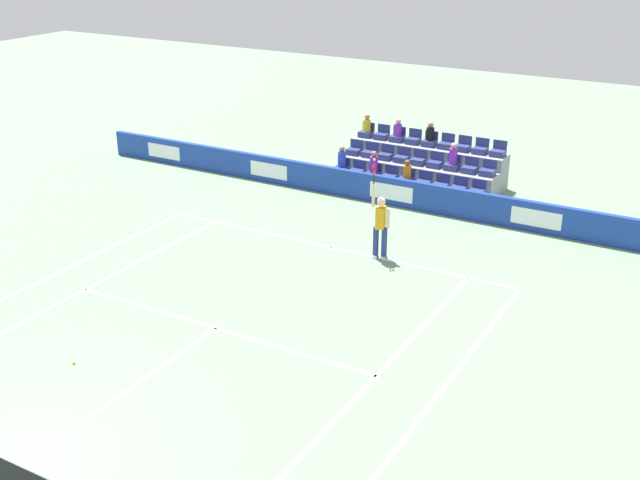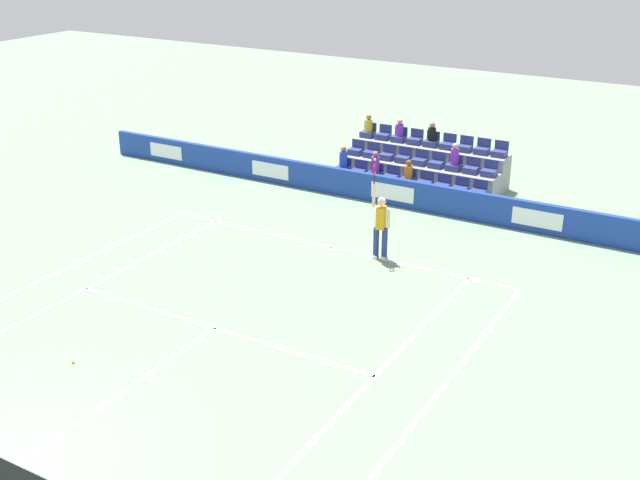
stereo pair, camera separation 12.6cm
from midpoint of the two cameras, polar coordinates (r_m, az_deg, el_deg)
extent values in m
cube|color=white|center=(22.74, 1.00, -0.53)|extent=(10.97, 0.10, 0.01)
cube|color=white|center=(18.61, -7.33, -6.27)|extent=(8.23, 0.10, 0.01)
cube|color=white|center=(16.58, -14.10, -10.76)|extent=(0.10, 6.40, 0.01)
cube|color=white|center=(20.87, -17.17, -3.82)|extent=(0.10, 11.89, 0.01)
cube|color=white|center=(16.38, 3.45, -10.47)|extent=(0.10, 11.89, 0.01)
cube|color=white|center=(21.83, -19.65, -2.95)|extent=(0.10, 11.89, 0.01)
cube|color=white|center=(15.93, 7.94, -11.74)|extent=(0.10, 11.89, 0.01)
cube|color=white|center=(22.66, 0.88, -0.61)|extent=(0.10, 0.20, 0.01)
cube|color=#193899|center=(26.00, 5.44, 3.48)|extent=(23.71, 0.20, 0.93)
cube|color=white|center=(24.44, 15.44, 1.47)|extent=(1.52, 0.01, 0.52)
cube|color=white|center=(25.91, 5.34, 3.41)|extent=(1.52, 0.01, 0.52)
cube|color=white|center=(28.11, -3.47, 5.02)|extent=(1.52, 0.01, 0.52)
cube|color=white|center=(30.88, -10.88, 6.27)|extent=(1.52, 0.01, 0.52)
cylinder|color=navy|center=(21.92, 4.81, -0.25)|extent=(0.16, 0.16, 0.90)
cylinder|color=navy|center=(21.97, 4.20, -0.18)|extent=(0.16, 0.16, 0.90)
cube|color=white|center=(22.08, 4.78, -1.23)|extent=(0.17, 0.28, 0.08)
cube|color=white|center=(22.13, 4.17, -1.16)|extent=(0.17, 0.28, 0.08)
cube|color=orange|center=(21.67, 4.57, 1.61)|extent=(0.29, 0.40, 0.60)
sphere|color=beige|center=(21.51, 4.61, 2.76)|extent=(0.24, 0.24, 0.24)
cylinder|color=beige|center=(21.50, 4.05, 3.20)|extent=(0.09, 0.09, 0.62)
cylinder|color=beige|center=(21.57, 5.11, 1.55)|extent=(0.09, 0.09, 0.56)
cylinder|color=black|center=(21.36, 4.08, 4.33)|extent=(0.04, 0.04, 0.28)
torus|color=red|center=(21.27, 4.10, 5.05)|extent=(0.09, 0.31, 0.31)
sphere|color=#D1E533|center=(21.19, 4.12, 5.77)|extent=(0.07, 0.07, 0.07)
cube|color=gray|center=(27.01, 6.39, 3.61)|extent=(5.58, 0.95, 0.42)
cube|color=navy|center=(26.08, 11.40, 3.32)|extent=(0.48, 0.44, 0.20)
cube|color=navy|center=(26.18, 11.59, 3.96)|extent=(0.48, 0.04, 0.30)
cube|color=navy|center=(26.27, 10.13, 3.55)|extent=(0.48, 0.44, 0.20)
cube|color=navy|center=(26.37, 10.32, 4.19)|extent=(0.48, 0.04, 0.30)
cube|color=navy|center=(26.47, 8.87, 3.79)|extent=(0.48, 0.44, 0.20)
cube|color=navy|center=(26.57, 9.07, 4.41)|extent=(0.48, 0.04, 0.30)
cube|color=navy|center=(26.69, 7.64, 4.01)|extent=(0.48, 0.44, 0.20)
cube|color=navy|center=(26.79, 7.83, 4.64)|extent=(0.48, 0.04, 0.30)
cube|color=navy|center=(26.92, 6.42, 4.23)|extent=(0.48, 0.44, 0.20)
cube|color=navy|center=(27.01, 6.62, 4.85)|extent=(0.48, 0.04, 0.30)
cube|color=navy|center=(27.16, 5.22, 4.45)|extent=(0.48, 0.44, 0.20)
cube|color=navy|center=(27.25, 5.42, 5.06)|extent=(0.48, 0.04, 0.30)
cube|color=navy|center=(27.41, 4.05, 4.66)|extent=(0.48, 0.44, 0.20)
cube|color=navy|center=(27.50, 4.25, 5.26)|extent=(0.48, 0.04, 0.30)
cube|color=navy|center=(27.67, 2.90, 4.86)|extent=(0.48, 0.44, 0.20)
cube|color=navy|center=(27.77, 3.10, 5.46)|extent=(0.48, 0.04, 0.30)
cube|color=navy|center=(27.95, 1.76, 5.06)|extent=(0.48, 0.44, 0.20)
cube|color=navy|center=(28.04, 1.97, 5.65)|extent=(0.48, 0.04, 0.30)
cube|color=gray|center=(27.78, 7.22, 4.56)|extent=(5.58, 0.95, 0.84)
cube|color=navy|center=(26.81, 12.15, 4.73)|extent=(0.48, 0.44, 0.20)
cube|color=navy|center=(26.92, 12.33, 5.35)|extent=(0.48, 0.04, 0.30)
cube|color=navy|center=(26.99, 10.90, 4.96)|extent=(0.48, 0.44, 0.20)
cube|color=navy|center=(27.10, 11.09, 5.57)|extent=(0.48, 0.04, 0.30)
cube|color=navy|center=(27.19, 9.67, 5.17)|extent=(0.48, 0.44, 0.20)
cube|color=navy|center=(27.30, 9.86, 5.78)|extent=(0.48, 0.04, 0.30)
cube|color=navy|center=(27.40, 8.46, 5.38)|extent=(0.48, 0.44, 0.20)
cube|color=navy|center=(27.51, 8.65, 5.98)|extent=(0.48, 0.04, 0.30)
cube|color=navy|center=(27.62, 7.27, 5.59)|extent=(0.48, 0.44, 0.20)
cube|color=navy|center=(27.73, 7.46, 6.19)|extent=(0.48, 0.04, 0.30)
cube|color=navy|center=(27.86, 6.09, 5.79)|extent=(0.48, 0.44, 0.20)
cube|color=navy|center=(27.96, 6.29, 6.38)|extent=(0.48, 0.04, 0.30)
cube|color=navy|center=(28.10, 4.94, 5.98)|extent=(0.48, 0.44, 0.20)
cube|color=navy|center=(28.21, 5.13, 6.57)|extent=(0.48, 0.04, 0.30)
cube|color=navy|center=(28.36, 3.80, 6.17)|extent=(0.48, 0.44, 0.20)
cube|color=navy|center=(28.46, 4.00, 6.75)|extent=(0.48, 0.04, 0.30)
cube|color=navy|center=(28.63, 2.69, 6.35)|extent=(0.48, 0.44, 0.20)
cube|color=navy|center=(28.73, 2.88, 6.93)|extent=(0.48, 0.04, 0.30)
cube|color=gray|center=(28.56, 8.00, 5.46)|extent=(5.58, 0.95, 1.26)
cube|color=navy|center=(27.56, 12.86, 6.07)|extent=(0.48, 0.44, 0.20)
cube|color=navy|center=(27.68, 13.04, 6.67)|extent=(0.48, 0.04, 0.30)
cube|color=navy|center=(27.74, 11.64, 6.28)|extent=(0.48, 0.44, 0.20)
cube|color=navy|center=(27.86, 11.82, 6.87)|extent=(0.48, 0.04, 0.30)
cube|color=navy|center=(27.93, 10.44, 6.48)|extent=(0.48, 0.44, 0.20)
cube|color=navy|center=(28.05, 10.62, 7.07)|extent=(0.48, 0.04, 0.30)
cube|color=navy|center=(28.14, 9.25, 6.68)|extent=(0.48, 0.44, 0.20)
cube|color=navy|center=(28.25, 9.43, 7.26)|extent=(0.48, 0.04, 0.30)
cube|color=navy|center=(28.35, 8.08, 6.87)|extent=(0.48, 0.44, 0.20)
cube|color=navy|center=(28.47, 8.26, 7.45)|extent=(0.48, 0.04, 0.30)
cube|color=navy|center=(28.58, 6.93, 7.06)|extent=(0.48, 0.44, 0.20)
cube|color=navy|center=(28.69, 7.11, 7.63)|extent=(0.48, 0.04, 0.30)
cube|color=navy|center=(28.82, 5.79, 7.24)|extent=(0.48, 0.44, 0.20)
cube|color=navy|center=(28.93, 5.98, 7.81)|extent=(0.48, 0.04, 0.30)
cube|color=navy|center=(29.07, 4.67, 7.42)|extent=(0.48, 0.44, 0.20)
cube|color=navy|center=(29.18, 4.86, 7.98)|extent=(0.48, 0.04, 0.30)
cube|color=navy|center=(29.33, 3.57, 7.58)|extent=(0.48, 0.44, 0.20)
cube|color=navy|center=(29.44, 3.76, 8.14)|extent=(0.48, 0.04, 0.30)
cylinder|color=purple|center=(27.34, 4.12, 5.43)|extent=(0.28, 0.28, 0.54)
sphere|color=#9E7251|center=(27.23, 4.14, 6.17)|extent=(0.20, 0.20, 0.20)
cylinder|color=orange|center=(26.86, 6.49, 4.89)|extent=(0.28, 0.28, 0.42)
sphere|color=brown|center=(26.77, 6.52, 5.52)|extent=(0.20, 0.20, 0.20)
cylinder|color=purple|center=(28.78, 5.86, 7.86)|extent=(0.28, 0.28, 0.43)
sphere|color=#D3A884|center=(28.71, 5.88, 8.47)|extent=(0.20, 0.20, 0.20)
cylinder|color=purple|center=(27.13, 9.76, 5.93)|extent=(0.28, 0.28, 0.52)
sphere|color=#D3A884|center=(27.03, 9.81, 6.66)|extent=(0.20, 0.20, 0.20)
cylinder|color=blue|center=(27.88, 1.82, 5.82)|extent=(0.28, 0.28, 0.54)
sphere|color=#9E7251|center=(27.77, 1.83, 6.55)|extent=(0.20, 0.20, 0.20)
cylinder|color=yellow|center=(29.30, 3.63, 8.20)|extent=(0.28, 0.28, 0.43)
sphere|color=#9E7251|center=(29.22, 3.65, 8.80)|extent=(0.20, 0.20, 0.20)
cylinder|color=black|center=(28.31, 8.15, 7.53)|extent=(0.28, 0.28, 0.45)
sphere|color=#9E7251|center=(28.23, 8.19, 8.17)|extent=(0.20, 0.20, 0.20)
sphere|color=#D1E533|center=(17.89, -17.10, -8.34)|extent=(0.07, 0.07, 0.07)
camera|label=1|loc=(0.06, -89.82, 0.07)|focal=44.63mm
camera|label=2|loc=(0.06, 90.18, -0.07)|focal=44.63mm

